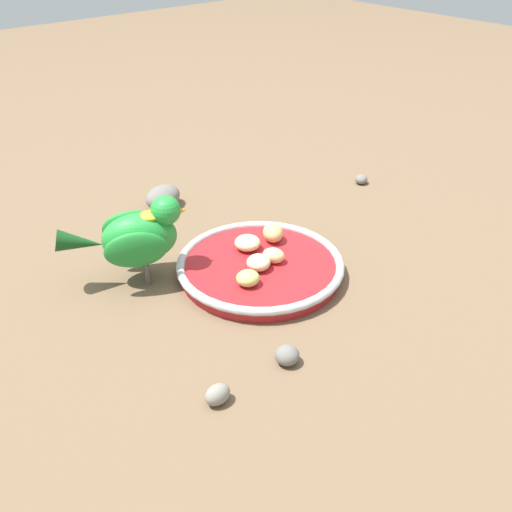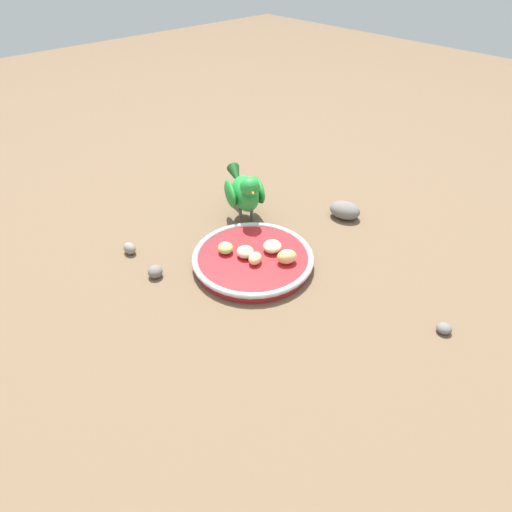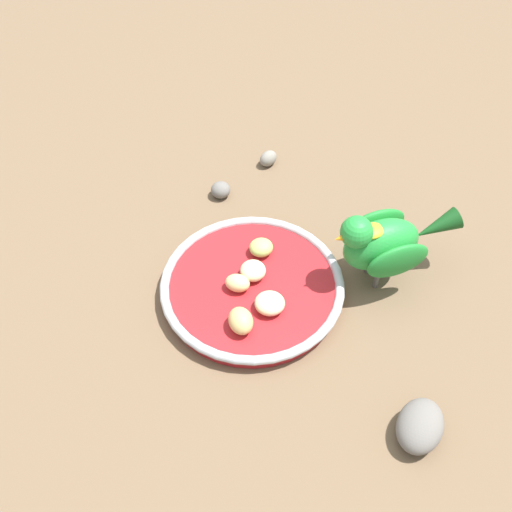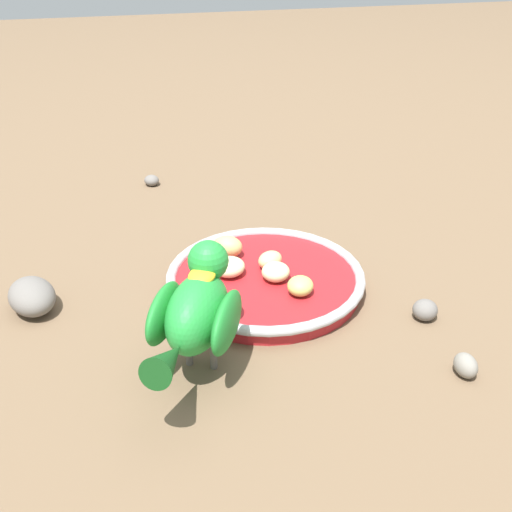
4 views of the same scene
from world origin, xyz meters
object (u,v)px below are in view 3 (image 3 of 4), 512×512
(apple_piece_0, at_px, (252,270))
(pebble_2, at_px, (268,158))
(rock_large, at_px, (420,426))
(pebble_0, at_px, (221,190))
(apple_piece_3, at_px, (236,282))
(apple_piece_4, at_px, (261,247))
(feeding_bowl, at_px, (252,288))
(apple_piece_1, at_px, (270,303))
(apple_piece_2, at_px, (241,321))
(parrot, at_px, (384,241))

(apple_piece_0, relative_size, pebble_2, 1.12)
(rock_large, relative_size, pebble_0, 2.42)
(apple_piece_3, xyz_separation_m, apple_piece_4, (0.06, 0.02, -0.00))
(feeding_bowl, relative_size, rock_large, 3.44)
(apple_piece_1, xyz_separation_m, apple_piece_4, (0.06, 0.07, -0.00))
(pebble_2, bearing_deg, rock_large, -116.30)
(apple_piece_2, bearing_deg, apple_piece_3, 49.81)
(apple_piece_4, height_order, pebble_2, apple_piece_4)
(parrot, relative_size, rock_large, 2.45)
(apple_piece_3, bearing_deg, feeding_bowl, -34.42)
(apple_piece_1, bearing_deg, rock_large, -90.38)
(feeding_bowl, height_order, apple_piece_3, apple_piece_3)
(parrot, height_order, pebble_0, parrot)
(feeding_bowl, height_order, rock_large, rock_large)
(apple_piece_0, xyz_separation_m, apple_piece_2, (-0.07, -0.05, 0.00))
(apple_piece_3, bearing_deg, apple_piece_0, -0.33)
(apple_piece_2, height_order, apple_piece_3, apple_piece_2)
(apple_piece_1, relative_size, apple_piece_4, 1.20)
(apple_piece_3, height_order, parrot, parrot)
(apple_piece_4, relative_size, parrot, 0.19)
(apple_piece_0, height_order, pebble_0, apple_piece_0)
(apple_piece_1, xyz_separation_m, apple_piece_2, (-0.05, 0.01, 0.00))
(apple_piece_3, xyz_separation_m, pebble_2, (0.22, 0.15, -0.02))
(apple_piece_0, height_order, apple_piece_3, same)
(apple_piece_1, height_order, apple_piece_3, same)
(apple_piece_3, bearing_deg, apple_piece_2, -130.19)
(feeding_bowl, distance_m, parrot, 0.18)
(pebble_0, bearing_deg, apple_piece_0, -120.38)
(pebble_0, bearing_deg, rock_large, -104.59)
(parrot, bearing_deg, apple_piece_2, 7.90)
(apple_piece_3, distance_m, apple_piece_4, 0.07)
(parrot, bearing_deg, apple_piece_0, -15.62)
(feeding_bowl, xyz_separation_m, apple_piece_4, (0.05, 0.03, 0.02))
(pebble_2, bearing_deg, apple_piece_1, -136.48)
(apple_piece_1, bearing_deg, pebble_0, 61.33)
(apple_piece_0, xyz_separation_m, pebble_0, (0.09, 0.15, -0.02))
(apple_piece_2, relative_size, rock_large, 0.55)
(apple_piece_0, height_order, parrot, parrot)
(feeding_bowl, distance_m, apple_piece_1, 0.05)
(feeding_bowl, height_order, pebble_0, feeding_bowl)
(parrot, bearing_deg, pebble_2, -77.40)
(apple_piece_3, relative_size, pebble_2, 1.07)
(feeding_bowl, xyz_separation_m, apple_piece_1, (-0.01, -0.04, 0.02))
(apple_piece_4, height_order, pebble_0, apple_piece_4)
(apple_piece_0, bearing_deg, apple_piece_1, -113.54)
(apple_piece_0, bearing_deg, parrot, -42.06)
(pebble_0, bearing_deg, pebble_2, -1.77)
(feeding_bowl, xyz_separation_m, pebble_0, (0.10, 0.16, -0.00))
(feeding_bowl, bearing_deg, rock_large, -92.78)
(parrot, relative_size, pebble_2, 5.67)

